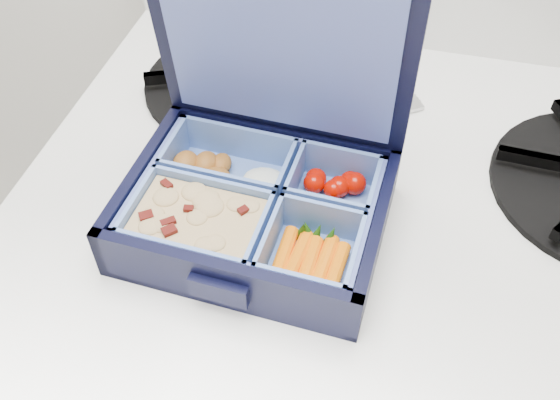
% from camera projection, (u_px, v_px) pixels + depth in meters
% --- Properties ---
extents(bento_box, '(0.21, 0.17, 0.05)m').
position_uv_depth(bento_box, '(256.00, 210.00, 0.50)').
color(bento_box, black).
rests_on(bento_box, stove).
extents(burner_grate_rear, '(0.25, 0.25, 0.02)m').
position_uv_depth(burner_grate_rear, '(237.00, 78.00, 0.64)').
color(burner_grate_rear, black).
rests_on(burner_grate_rear, stove).
extents(fork, '(0.16, 0.12, 0.01)m').
position_uv_depth(fork, '(329.00, 126.00, 0.60)').
color(fork, '#B2B2B2').
rests_on(fork, stove).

